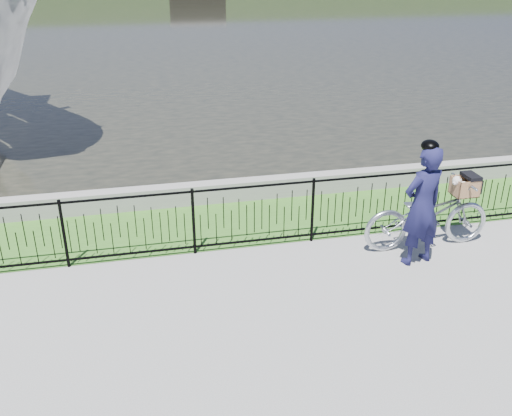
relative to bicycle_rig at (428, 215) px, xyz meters
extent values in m
plane|color=gray|center=(-2.80, -1.02, -0.58)|extent=(120.00, 120.00, 0.00)
cube|color=#396E22|center=(-2.80, 1.58, -0.58)|extent=(60.00, 2.00, 0.01)
plane|color=black|center=(-2.80, 31.98, -0.58)|extent=(120.00, 120.00, 0.00)
cube|color=gray|center=(-2.80, 2.58, -0.38)|extent=(60.00, 0.30, 0.40)
imported|color=#B1B6BD|center=(-0.01, 0.00, -0.01)|extent=(2.18, 0.76, 1.15)
cube|color=black|center=(0.60, 0.00, 0.30)|extent=(0.38, 0.18, 0.02)
cube|color=#936A44|center=(0.60, 0.00, 0.31)|extent=(0.38, 0.33, 0.01)
cube|color=#936A44|center=(0.60, 0.16, 0.45)|extent=(0.38, 0.02, 0.29)
cube|color=#936A44|center=(0.60, -0.16, 0.45)|extent=(0.38, 0.01, 0.29)
cube|color=#936A44|center=(0.78, 0.00, 0.45)|extent=(0.01, 0.33, 0.29)
cube|color=#936A44|center=(0.41, 0.00, 0.45)|extent=(0.01, 0.33, 0.29)
cube|color=black|center=(0.68, 0.00, 0.63)|extent=(0.21, 0.35, 0.06)
cube|color=black|center=(0.80, 0.00, 0.48)|extent=(0.02, 0.35, 0.23)
ellipsoid|color=silver|center=(0.58, 0.00, 0.43)|extent=(0.31, 0.22, 0.20)
sphere|color=silver|center=(0.43, -0.02, 0.58)|extent=(0.15, 0.15, 0.15)
sphere|color=silver|center=(0.38, -0.04, 0.55)|extent=(0.07, 0.07, 0.07)
sphere|color=black|center=(0.35, -0.05, 0.54)|extent=(0.02, 0.02, 0.02)
cone|color=brown|center=(0.43, 0.04, 0.64)|extent=(0.06, 0.08, 0.08)
cone|color=brown|center=(0.45, -0.06, 0.64)|extent=(0.06, 0.08, 0.08)
imported|color=#16163D|center=(-0.39, -0.45, 0.39)|extent=(0.80, 0.62, 1.95)
ellipsoid|color=black|center=(-0.39, -0.45, 1.35)|extent=(0.26, 0.29, 0.18)
camera|label=1|loc=(-4.60, -7.66, 4.04)|focal=40.00mm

